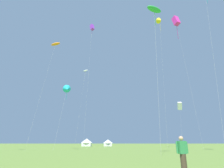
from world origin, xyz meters
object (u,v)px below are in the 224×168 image
object	(u,v)px
kite_cyan_delta	(67,89)
person_spectator	(183,155)
kite_white_box	(180,106)
festival_tent_right	(108,143)
kite_green_parafoil	(154,10)
kite_white_parafoil	(86,71)
festival_tent_left	(87,142)
kite_purple_box	(92,28)
kite_orange_parafoil	(56,44)
kite_yellow_delta	(160,21)
kite_magenta_box	(176,21)

from	to	relation	value
kite_cyan_delta	person_spectator	xyz separation A→B (m)	(12.77, -26.56, -11.09)
kite_white_box	festival_tent_right	xyz separation A→B (m)	(-25.75, 5.53, -12.50)
kite_green_parafoil	person_spectator	xyz separation A→B (m)	(-2.82, -12.56, -19.24)
kite_cyan_delta	kite_white_parafoil	distance (m)	31.87
kite_cyan_delta	festival_tent_left	distance (m)	34.94
kite_purple_box	kite_orange_parafoil	distance (m)	18.85
kite_purple_box	kite_orange_parafoil	world-z (taller)	kite_purple_box
person_spectator	festival_tent_right	world-z (taller)	festival_tent_right
kite_orange_parafoil	kite_green_parafoil	xyz separation A→B (m)	(18.84, -13.47, -2.11)
festival_tent_left	person_spectator	bearing A→B (deg)	-78.03
kite_cyan_delta	kite_green_parafoil	world-z (taller)	kite_green_parafoil
kite_purple_box	festival_tent_left	bearing A→B (deg)	98.14
person_spectator	festival_tent_right	xyz separation A→B (m)	(-4.90, 59.90, 0.46)
kite_white_parafoil	kite_yellow_delta	bearing A→B (deg)	-34.67
kite_white_box	kite_cyan_delta	bearing A→B (deg)	-140.41
festival_tent_left	festival_tent_right	xyz separation A→B (m)	(7.80, -0.00, -0.18)
kite_white_box	festival_tent_left	bearing A→B (deg)	170.63
person_spectator	kite_magenta_box	bearing A→B (deg)	66.18
kite_orange_parafoil	kite_yellow_delta	size ratio (longest dim) A/B	0.59
festival_tent_left	festival_tent_right	size ratio (longest dim) A/B	1.14
kite_cyan_delta	kite_green_parafoil	distance (m)	22.48
kite_magenta_box	kite_cyan_delta	xyz separation A→B (m)	(-25.18, -1.55, -17.98)
kite_green_parafoil	festival_tent_left	distance (m)	53.18
kite_yellow_delta	festival_tent_right	distance (m)	45.29
kite_orange_parafoil	kite_green_parafoil	world-z (taller)	kite_orange_parafoil
kite_white_box	kite_green_parafoil	world-z (taller)	kite_green_parafoil
kite_magenta_box	kite_white_parafoil	bearing A→B (deg)	134.60
kite_magenta_box	festival_tent_right	distance (m)	46.14
person_spectator	festival_tent_right	size ratio (longest dim) A/B	0.47
kite_cyan_delta	kite_green_parafoil	size ratio (longest dim) A/B	0.63
festival_tent_left	festival_tent_right	bearing A→B (deg)	-0.00
kite_yellow_delta	kite_white_parafoil	size ratio (longest dim) A/B	1.37
kite_orange_parafoil	kite_white_parafoil	size ratio (longest dim) A/B	0.81
kite_cyan_delta	person_spectator	distance (m)	31.49
kite_cyan_delta	kite_white_parafoil	xyz separation A→B (m)	(-0.79, 27.88, 15.42)
person_spectator	festival_tent_right	distance (m)	60.10
kite_magenta_box	kite_white_box	world-z (taller)	kite_magenta_box
kite_white_box	kite_white_parafoil	size ratio (longest dim) A/B	0.55
kite_yellow_delta	kite_white_parafoil	xyz separation A→B (m)	(-24.85, 17.19, -9.68)
kite_white_box	kite_purple_box	distance (m)	40.56
kite_magenta_box	person_spectator	size ratio (longest dim) A/B	18.07
kite_purple_box	festival_tent_left	xyz separation A→B (m)	(-3.12, 21.78, -33.66)
kite_white_parafoil	person_spectator	xyz separation A→B (m)	(13.57, -54.44, -26.51)
kite_orange_parafoil	festival_tent_left	bearing A→B (deg)	84.39
kite_cyan_delta	kite_green_parafoil	bearing A→B (deg)	-41.90
kite_yellow_delta	person_spectator	distance (m)	53.15
person_spectator	kite_yellow_delta	bearing A→B (deg)	73.15
kite_magenta_box	kite_white_box	size ratio (longest dim) A/B	2.04
kite_white_box	kite_purple_box	world-z (taller)	kite_purple_box
kite_orange_parafoil	kite_white_parafoil	xyz separation A→B (m)	(2.45, 28.41, 5.16)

